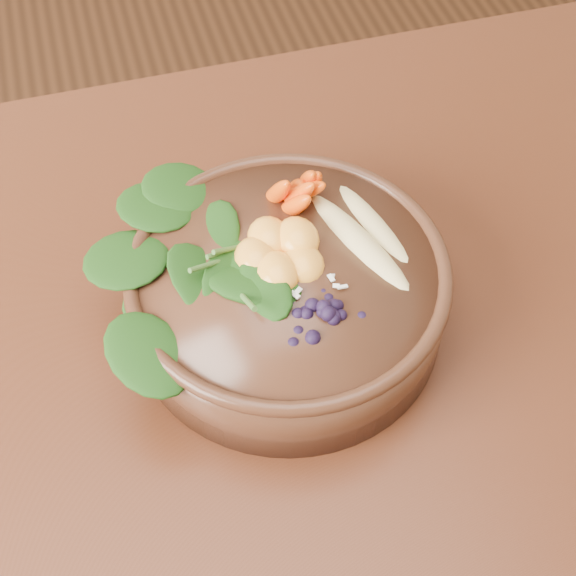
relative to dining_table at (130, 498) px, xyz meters
name	(u,v)px	position (x,y,z in m)	size (l,w,h in m)	color
dining_table	(130,498)	(0.00, 0.00, 0.00)	(1.60, 0.90, 0.75)	#331C0C
stoneware_bowl	(288,295)	(0.17, 0.08, 0.13)	(0.27, 0.27, 0.07)	#4F2B1A
kale_heap	(211,226)	(0.12, 0.13, 0.18)	(0.17, 0.16, 0.04)	#1C4212
carrot_cluster	(297,162)	(0.20, 0.16, 0.20)	(0.06, 0.06, 0.07)	#FC4B0A
banana_halves	(367,221)	(0.24, 0.10, 0.18)	(0.08, 0.15, 0.03)	#E0CC84
mandarin_cluster	(280,243)	(0.17, 0.10, 0.18)	(0.08, 0.08, 0.03)	#FFA130
blueberry_pile	(326,302)	(0.18, 0.03, 0.18)	(0.12, 0.09, 0.04)	black
coconut_flakes	(301,281)	(0.17, 0.07, 0.17)	(0.08, 0.06, 0.01)	white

